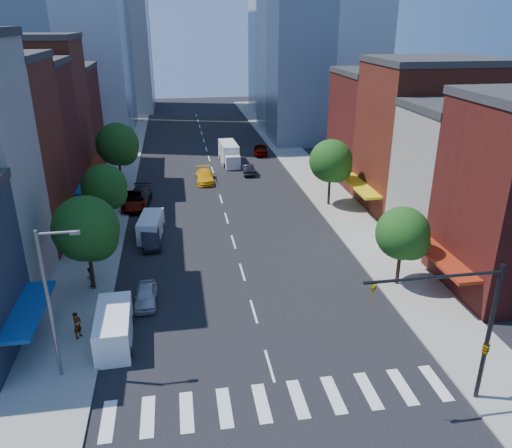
{
  "coord_description": "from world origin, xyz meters",
  "views": [
    {
      "loc": [
        -4.69,
        -23.7,
        19.07
      ],
      "look_at": [
        0.8,
        9.98,
        5.0
      ],
      "focal_mm": 35.0,
      "sensor_mm": 36.0,
      "label": 1
    }
  ],
  "objects_px": {
    "parked_car_second": "(150,237)",
    "traffic_car_far": "(261,149)",
    "parked_car_rear": "(140,197)",
    "pedestrian_near": "(77,325)",
    "cargo_van_far": "(151,227)",
    "traffic_car_oncoming": "(248,169)",
    "parked_car_front": "(146,296)",
    "taxi": "(205,176)",
    "pedestrian_far": "(90,277)",
    "parked_car_third": "(135,200)",
    "cargo_van_near": "(114,329)",
    "box_truck": "(229,154)"
  },
  "relations": [
    {
      "from": "parked_car_third",
      "to": "pedestrian_far",
      "type": "distance_m",
      "value": 17.55
    },
    {
      "from": "parked_car_second",
      "to": "parked_car_rear",
      "type": "xyz_separation_m",
      "value": [
        -1.52,
        11.09,
        0.05
      ]
    },
    {
      "from": "parked_car_front",
      "to": "cargo_van_near",
      "type": "relative_size",
      "value": 0.72
    },
    {
      "from": "parked_car_third",
      "to": "cargo_van_far",
      "type": "bearing_deg",
      "value": -76.28
    },
    {
      "from": "parked_car_third",
      "to": "pedestrian_near",
      "type": "xyz_separation_m",
      "value": [
        -2.08,
        -24.18,
        0.25
      ]
    },
    {
      "from": "traffic_car_oncoming",
      "to": "pedestrian_near",
      "type": "relative_size",
      "value": 2.23
    },
    {
      "from": "parked_car_rear",
      "to": "pedestrian_near",
      "type": "bearing_deg",
      "value": -90.73
    },
    {
      "from": "parked_car_front",
      "to": "cargo_van_far",
      "type": "relative_size",
      "value": 0.77
    },
    {
      "from": "taxi",
      "to": "parked_car_front",
      "type": "bearing_deg",
      "value": -101.69
    },
    {
      "from": "parked_car_third",
      "to": "cargo_van_near",
      "type": "relative_size",
      "value": 1.09
    },
    {
      "from": "pedestrian_near",
      "to": "pedestrian_far",
      "type": "relative_size",
      "value": 1.19
    },
    {
      "from": "cargo_van_near",
      "to": "pedestrian_near",
      "type": "bearing_deg",
      "value": 157.09
    },
    {
      "from": "cargo_van_far",
      "to": "pedestrian_near",
      "type": "distance_m",
      "value": 16.4
    },
    {
      "from": "parked_car_rear",
      "to": "taxi",
      "type": "relative_size",
      "value": 1.09
    },
    {
      "from": "cargo_van_near",
      "to": "traffic_car_far",
      "type": "distance_m",
      "value": 48.62
    },
    {
      "from": "taxi",
      "to": "pedestrian_far",
      "type": "relative_size",
      "value": 3.44
    },
    {
      "from": "parked_car_third",
      "to": "traffic_car_far",
      "type": "height_order",
      "value": "traffic_car_far"
    },
    {
      "from": "parked_car_third",
      "to": "pedestrian_far",
      "type": "relative_size",
      "value": 3.78
    },
    {
      "from": "traffic_car_oncoming",
      "to": "pedestrian_far",
      "type": "height_order",
      "value": "pedestrian_far"
    },
    {
      "from": "cargo_van_near",
      "to": "pedestrian_near",
      "type": "distance_m",
      "value": 2.51
    },
    {
      "from": "parked_car_third",
      "to": "traffic_car_oncoming",
      "type": "xyz_separation_m",
      "value": [
        14.04,
        10.51,
        -0.14
      ]
    },
    {
      "from": "traffic_car_oncoming",
      "to": "box_truck",
      "type": "bearing_deg",
      "value": -68.3
    },
    {
      "from": "cargo_van_far",
      "to": "parked_car_front",
      "type": "bearing_deg",
      "value": -82.56
    },
    {
      "from": "traffic_car_oncoming",
      "to": "box_truck",
      "type": "xyz_separation_m",
      "value": [
        -1.89,
        5.56,
        0.7
      ]
    },
    {
      "from": "parked_car_second",
      "to": "cargo_van_far",
      "type": "xyz_separation_m",
      "value": [
        -0.02,
        1.82,
        0.22
      ]
    },
    {
      "from": "cargo_van_near",
      "to": "cargo_van_far",
      "type": "xyz_separation_m",
      "value": [
        1.72,
        16.79,
        -0.1
      ]
    },
    {
      "from": "parked_car_front",
      "to": "box_truck",
      "type": "xyz_separation_m",
      "value": [
        10.15,
        36.51,
        0.71
      ]
    },
    {
      "from": "parked_car_third",
      "to": "pedestrian_near",
      "type": "distance_m",
      "value": 24.27
    },
    {
      "from": "parked_car_rear",
      "to": "cargo_van_far",
      "type": "xyz_separation_m",
      "value": [
        1.5,
        -9.27,
        0.17
      ]
    },
    {
      "from": "cargo_van_far",
      "to": "taxi",
      "type": "xyz_separation_m",
      "value": [
        6.17,
        16.26,
        -0.24
      ]
    },
    {
      "from": "taxi",
      "to": "pedestrian_far",
      "type": "height_order",
      "value": "pedestrian_far"
    },
    {
      "from": "taxi",
      "to": "box_truck",
      "type": "relative_size",
      "value": 0.72
    },
    {
      "from": "parked_car_rear",
      "to": "cargo_van_near",
      "type": "distance_m",
      "value": 26.06
    },
    {
      "from": "taxi",
      "to": "parked_car_third",
      "type": "bearing_deg",
      "value": -135.11
    },
    {
      "from": "parked_car_front",
      "to": "parked_car_third",
      "type": "xyz_separation_m",
      "value": [
        -2.0,
        20.44,
        0.15
      ]
    },
    {
      "from": "traffic_car_oncoming",
      "to": "traffic_car_far",
      "type": "bearing_deg",
      "value": -106.01
    },
    {
      "from": "parked_car_front",
      "to": "parked_car_second",
      "type": "relative_size",
      "value": 0.81
    },
    {
      "from": "parked_car_rear",
      "to": "taxi",
      "type": "bearing_deg",
      "value": 47.45
    },
    {
      "from": "parked_car_rear",
      "to": "pedestrian_near",
      "type": "distance_m",
      "value": 25.28
    },
    {
      "from": "box_truck",
      "to": "pedestrian_near",
      "type": "xyz_separation_m",
      "value": [
        -14.23,
        -40.25,
        -0.31
      ]
    },
    {
      "from": "cargo_van_far",
      "to": "box_truck",
      "type": "relative_size",
      "value": 0.68
    },
    {
      "from": "cargo_van_near",
      "to": "box_truck",
      "type": "bearing_deg",
      "value": 71.99
    },
    {
      "from": "pedestrian_far",
      "to": "parked_car_third",
      "type": "bearing_deg",
      "value": -156.95
    },
    {
      "from": "cargo_van_near",
      "to": "traffic_car_far",
      "type": "height_order",
      "value": "cargo_van_near"
    },
    {
      "from": "parked_car_front",
      "to": "parked_car_third",
      "type": "bearing_deg",
      "value": 96.93
    },
    {
      "from": "parked_car_front",
      "to": "pedestrian_far",
      "type": "height_order",
      "value": "pedestrian_far"
    },
    {
      "from": "taxi",
      "to": "traffic_car_far",
      "type": "height_order",
      "value": "traffic_car_far"
    },
    {
      "from": "parked_car_second",
      "to": "traffic_car_far",
      "type": "relative_size",
      "value": 0.98
    },
    {
      "from": "pedestrian_near",
      "to": "pedestrian_far",
      "type": "distance_m",
      "value": 6.78
    },
    {
      "from": "taxi",
      "to": "pedestrian_near",
      "type": "bearing_deg",
      "value": -107.13
    }
  ]
}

